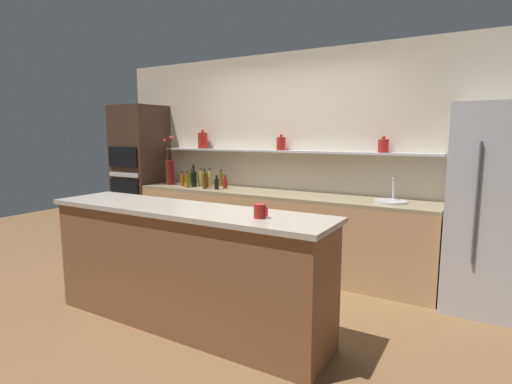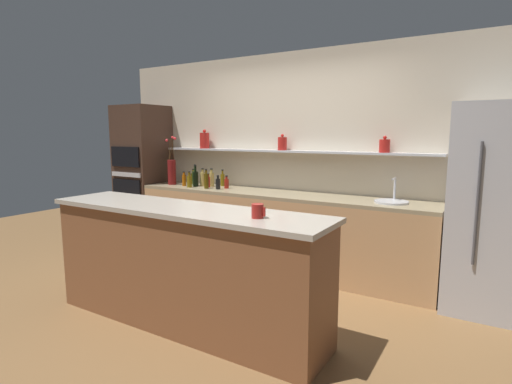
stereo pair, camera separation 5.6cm
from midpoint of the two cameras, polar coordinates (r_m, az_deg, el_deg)
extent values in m
plane|color=brown|center=(3.99, -5.81, -15.68)|extent=(12.00, 12.00, 0.00)
cube|color=beige|center=(5.03, 4.82, 4.65)|extent=(5.20, 0.10, 2.60)
cube|color=#B7B7BC|center=(4.93, 3.47, 5.84)|extent=(3.64, 0.18, 0.02)
cylinder|color=#AD1E19|center=(5.58, -7.91, 7.29)|extent=(0.13, 0.13, 0.21)
sphere|color=#AD1E19|center=(5.58, -7.94, 8.62)|extent=(0.05, 0.05, 0.05)
cylinder|color=#AD1E19|center=(4.92, 3.27, 6.91)|extent=(0.11, 0.11, 0.16)
sphere|color=#AD1E19|center=(4.92, 3.28, 8.06)|extent=(0.04, 0.04, 0.04)
cylinder|color=#AD1E19|center=(4.50, 17.39, 6.30)|extent=(0.11, 0.11, 0.14)
sphere|color=#AD1E19|center=(4.50, 17.44, 7.45)|extent=(0.04, 0.04, 0.04)
cube|color=tan|center=(4.87, 2.19, -5.69)|extent=(3.74, 0.62, 0.88)
cube|color=gray|center=(4.78, 2.22, -0.33)|extent=(3.74, 0.62, 0.04)
cube|color=brown|center=(3.47, -10.56, -10.81)|extent=(2.52, 0.55, 0.98)
cube|color=#ADA393|center=(3.34, -10.79, -2.51)|extent=(2.58, 0.61, 0.04)
cube|color=#B7B7BC|center=(4.18, 30.61, -2.13)|extent=(0.77, 0.70, 1.89)
cylinder|color=#4C4C51|center=(3.81, 28.62, -1.47)|extent=(0.02, 0.02, 1.04)
cube|color=#3D281E|center=(6.12, -16.37, 2.27)|extent=(0.65, 0.62, 2.02)
cube|color=black|center=(5.94, -18.53, -0.24)|extent=(0.54, 0.02, 0.40)
cube|color=black|center=(5.89, -18.77, 4.77)|extent=(0.54, 0.02, 0.28)
cube|color=#B7B7BC|center=(5.91, -18.65, 2.35)|extent=(0.57, 0.02, 0.06)
cylinder|color=maroon|center=(5.65, -12.48, 2.75)|extent=(0.11, 0.11, 0.34)
cylinder|color=#4C3319|center=(5.64, -12.80, 5.83)|extent=(0.02, 0.05, 0.27)
sphere|color=red|center=(5.66, -13.20, 7.19)|extent=(0.04, 0.04, 0.04)
cylinder|color=#4C3319|center=(5.62, -12.37, 5.97)|extent=(0.01, 0.06, 0.29)
sphere|color=red|center=(5.59, -12.08, 7.49)|extent=(0.04, 0.04, 0.04)
cylinder|color=#4C3319|center=(5.64, -12.52, 6.04)|extent=(0.08, 0.03, 0.30)
sphere|color=red|center=(5.68, -12.40, 7.62)|extent=(0.04, 0.04, 0.04)
cylinder|color=#B7B7BC|center=(4.31, 18.30, -1.29)|extent=(0.34, 0.34, 0.02)
cylinder|color=#B7B7BC|center=(4.42, 18.72, 0.48)|extent=(0.02, 0.02, 0.22)
cylinder|color=#B7B7BC|center=(4.35, 18.63, 1.83)|extent=(0.02, 0.12, 0.02)
cylinder|color=#9E4C0A|center=(5.47, -10.78, 1.61)|extent=(0.05, 0.05, 0.15)
cylinder|color=#9E4C0A|center=(5.46, -10.80, 2.56)|extent=(0.03, 0.03, 0.04)
cylinder|color=black|center=(5.46, -10.81, 2.82)|extent=(0.03, 0.03, 0.01)
cylinder|color=tan|center=(5.38, -6.91, 1.76)|extent=(0.07, 0.07, 0.18)
cylinder|color=tan|center=(5.37, -6.93, 2.96)|extent=(0.03, 0.03, 0.04)
cylinder|color=black|center=(5.36, -6.94, 3.28)|extent=(0.03, 0.03, 0.01)
cylinder|color=maroon|center=(5.28, -7.35, 1.39)|extent=(0.05, 0.05, 0.14)
cylinder|color=maroon|center=(5.27, -7.37, 2.31)|extent=(0.03, 0.03, 0.04)
cylinder|color=black|center=(5.27, -7.37, 2.58)|extent=(0.03, 0.03, 0.01)
cylinder|color=brown|center=(5.32, -10.02, 1.44)|extent=(0.07, 0.07, 0.15)
cylinder|color=brown|center=(5.31, -10.05, 2.50)|extent=(0.03, 0.03, 0.05)
cylinder|color=black|center=(5.31, -10.06, 2.84)|extent=(0.03, 0.03, 0.01)
cylinder|color=brown|center=(5.69, -9.51, 1.89)|extent=(0.07, 0.07, 0.15)
cylinder|color=brown|center=(5.68, -9.54, 2.87)|extent=(0.03, 0.03, 0.05)
cylinder|color=black|center=(5.68, -9.55, 3.19)|extent=(0.03, 0.03, 0.01)
cylinder|color=tan|center=(5.42, -8.16, 1.79)|extent=(0.07, 0.07, 0.18)
cylinder|color=tan|center=(5.41, -8.19, 2.98)|extent=(0.03, 0.03, 0.04)
cylinder|color=black|center=(5.40, -8.19, 3.29)|extent=(0.03, 0.03, 0.01)
cylinder|color=brown|center=(5.39, -5.32, 1.69)|extent=(0.05, 0.05, 0.16)
cylinder|color=brown|center=(5.38, -5.34, 2.80)|extent=(0.03, 0.03, 0.05)
cylinder|color=black|center=(5.38, -5.34, 3.14)|extent=(0.03, 0.03, 0.01)
cylinder|color=black|center=(5.08, -5.96, 1.12)|extent=(0.06, 0.06, 0.13)
cylinder|color=black|center=(5.07, -5.98, 2.05)|extent=(0.03, 0.03, 0.04)
cylinder|color=black|center=(5.07, -5.98, 2.33)|extent=(0.03, 0.03, 0.01)
cylinder|color=maroon|center=(5.16, -4.75, 1.17)|extent=(0.06, 0.06, 0.12)
cylinder|color=maroon|center=(5.15, -4.76, 2.02)|extent=(0.03, 0.03, 0.04)
cylinder|color=black|center=(5.15, -4.76, 2.29)|extent=(0.03, 0.03, 0.01)
cylinder|color=#193814|center=(5.49, -9.24, 1.91)|extent=(0.08, 0.08, 0.19)
cylinder|color=#193814|center=(5.48, -9.27, 3.33)|extent=(0.02, 0.02, 0.08)
cylinder|color=black|center=(5.48, -9.28, 3.82)|extent=(0.03, 0.03, 0.01)
cylinder|color=black|center=(5.39, -9.15, 1.79)|extent=(0.07, 0.07, 0.19)
cylinder|color=black|center=(5.38, -9.18, 3.23)|extent=(0.02, 0.02, 0.08)
cylinder|color=black|center=(5.38, -9.19, 3.73)|extent=(0.03, 0.03, 0.01)
cylinder|color=#47380A|center=(5.16, -7.63, 1.53)|extent=(0.06, 0.06, 0.19)
cylinder|color=#47380A|center=(5.15, -7.66, 2.85)|extent=(0.03, 0.03, 0.05)
cylinder|color=black|center=(5.15, -7.66, 3.20)|extent=(0.03, 0.03, 0.01)
cylinder|color=maroon|center=(2.86, -0.04, -2.73)|extent=(0.09, 0.09, 0.10)
cube|color=maroon|center=(2.83, 0.90, -2.84)|extent=(0.02, 0.01, 0.07)
camera|label=1|loc=(0.03, -90.41, -0.06)|focal=28.00mm
camera|label=2|loc=(0.03, 89.59, 0.06)|focal=28.00mm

